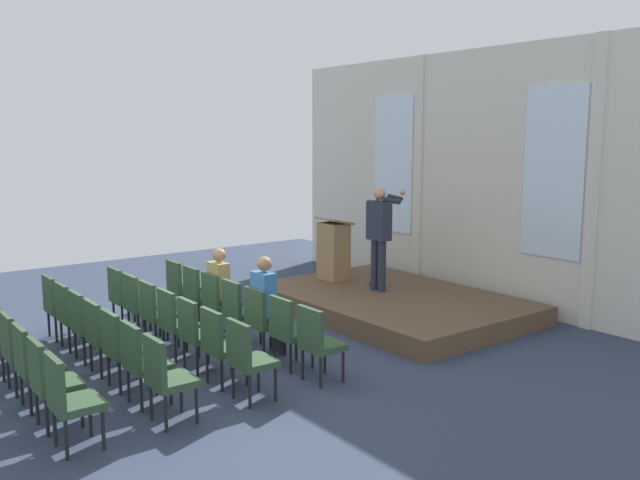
% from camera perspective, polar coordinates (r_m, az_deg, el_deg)
% --- Properties ---
extents(ground_plane, '(15.06, 15.06, 0.00)m').
position_cam_1_polar(ground_plane, '(9.29, -12.59, -9.86)').
color(ground_plane, '#2D384C').
extents(rear_partition, '(9.12, 0.14, 4.43)m').
position_cam_1_polar(rear_partition, '(12.36, 12.33, 5.31)').
color(rear_partition, beige).
rests_on(rear_partition, ground).
extents(stage_platform, '(4.38, 2.94, 0.31)m').
position_cam_1_polar(stage_platform, '(11.42, 6.10, -5.33)').
color(stage_platform, brown).
rests_on(stage_platform, ground).
extents(speaker, '(0.52, 0.69, 1.78)m').
position_cam_1_polar(speaker, '(11.43, 5.06, 0.80)').
color(speaker, '#232838').
rests_on(speaker, stage_platform).
extents(mic_stand, '(0.28, 0.28, 1.56)m').
position_cam_1_polar(mic_stand, '(11.98, 4.84, -2.23)').
color(mic_stand, black).
rests_on(mic_stand, stage_platform).
extents(lectern, '(0.60, 0.48, 1.16)m').
position_cam_1_polar(lectern, '(12.35, 1.16, -0.84)').
color(lectern, '#93724C').
rests_on(lectern, stage_platform).
extents(chair_r0_c0, '(0.46, 0.44, 0.94)m').
position_cam_1_polar(chair_r0_c0, '(11.20, -11.73, -3.76)').
color(chair_r0_c0, black).
rests_on(chair_r0_c0, ground).
extents(chair_r0_c1, '(0.46, 0.44, 0.94)m').
position_cam_1_polar(chair_r0_c1, '(10.65, -10.29, -4.36)').
color(chair_r0_c1, black).
rests_on(chair_r0_c1, ground).
extents(chair_r0_c2, '(0.46, 0.44, 0.94)m').
position_cam_1_polar(chair_r0_c2, '(10.12, -8.69, -5.02)').
color(chair_r0_c2, black).
rests_on(chair_r0_c2, ground).
extents(audience_r0_c2, '(0.36, 0.39, 1.30)m').
position_cam_1_polar(audience_r0_c2, '(10.12, -8.31, -3.91)').
color(audience_r0_c2, '#2D2D33').
rests_on(audience_r0_c2, ground).
extents(chair_r0_c3, '(0.46, 0.44, 0.94)m').
position_cam_1_polar(chair_r0_c3, '(9.60, -6.92, -5.75)').
color(chair_r0_c3, black).
rests_on(chair_r0_c3, ground).
extents(chair_r0_c4, '(0.46, 0.44, 0.94)m').
position_cam_1_polar(chair_r0_c4, '(9.09, -4.93, -6.56)').
color(chair_r0_c4, black).
rests_on(chair_r0_c4, ground).
extents(audience_r0_c4, '(0.36, 0.39, 1.36)m').
position_cam_1_polar(audience_r0_c4, '(9.07, -4.52, -5.16)').
color(audience_r0_c4, '#2D2D33').
rests_on(audience_r0_c4, ground).
extents(chair_r0_c5, '(0.46, 0.44, 0.94)m').
position_cam_1_polar(chair_r0_c5, '(8.59, -2.70, -7.45)').
color(chair_r0_c5, black).
rests_on(chair_r0_c5, ground).
extents(chair_r0_c6, '(0.46, 0.44, 0.94)m').
position_cam_1_polar(chair_r0_c6, '(8.11, -0.20, -8.44)').
color(chair_r0_c6, black).
rests_on(chair_r0_c6, ground).
extents(chair_r1_c0, '(0.46, 0.44, 0.94)m').
position_cam_1_polar(chair_r1_c0, '(10.83, -16.39, -4.37)').
color(chair_r1_c0, black).
rests_on(chair_r1_c0, ground).
extents(chair_r1_c1, '(0.46, 0.44, 0.94)m').
position_cam_1_polar(chair_r1_c1, '(10.27, -15.15, -5.03)').
color(chair_r1_c1, black).
rests_on(chair_r1_c1, ground).
extents(chair_r1_c2, '(0.46, 0.44, 0.94)m').
position_cam_1_polar(chair_r1_c2, '(9.71, -13.76, -5.77)').
color(chair_r1_c2, black).
rests_on(chair_r1_c2, ground).
extents(chair_r1_c3, '(0.46, 0.44, 0.94)m').
position_cam_1_polar(chair_r1_c3, '(9.16, -12.21, -6.60)').
color(chair_r1_c3, black).
rests_on(chair_r1_c3, ground).
extents(chair_r1_c4, '(0.46, 0.44, 0.94)m').
position_cam_1_polar(chair_r1_c4, '(8.63, -10.45, -7.52)').
color(chair_r1_c4, black).
rests_on(chair_r1_c4, ground).
extents(chair_r1_c5, '(0.46, 0.44, 0.94)m').
position_cam_1_polar(chair_r1_c5, '(8.10, -8.44, -8.55)').
color(chair_r1_c5, black).
rests_on(chair_r1_c5, ground).
extents(chair_r1_c6, '(0.46, 0.44, 0.94)m').
position_cam_1_polar(chair_r1_c6, '(7.59, -6.16, -9.72)').
color(chair_r1_c6, black).
rests_on(chair_r1_c6, ground).
extents(chair_r2_c0, '(0.46, 0.44, 0.94)m').
position_cam_1_polar(chair_r2_c0, '(10.54, -21.35, -4.99)').
color(chair_r2_c0, black).
rests_on(chair_r2_c0, ground).
extents(chair_r2_c1, '(0.46, 0.44, 0.94)m').
position_cam_1_polar(chair_r2_c1, '(9.96, -20.36, -5.72)').
color(chair_r2_c1, black).
rests_on(chair_r2_c1, ground).
extents(chair_r2_c2, '(0.46, 0.44, 0.94)m').
position_cam_1_polar(chair_r2_c2, '(9.39, -19.25, -6.53)').
color(chair_r2_c2, black).
rests_on(chair_r2_c2, ground).
extents(chair_r2_c3, '(0.46, 0.44, 0.94)m').
position_cam_1_polar(chair_r2_c3, '(8.82, -17.98, -7.45)').
color(chair_r2_c3, black).
rests_on(chair_r2_c3, ground).
extents(chair_r2_c4, '(0.46, 0.44, 0.94)m').
position_cam_1_polar(chair_r2_c4, '(8.26, -16.54, -8.49)').
color(chair_r2_c4, black).
rests_on(chair_r2_c4, ground).
extents(chair_r2_c5, '(0.46, 0.44, 0.94)m').
position_cam_1_polar(chair_r2_c5, '(7.71, -14.88, -9.68)').
color(chair_r2_c5, black).
rests_on(chair_r2_c5, ground).
extents(chair_r2_c6, '(0.46, 0.44, 0.94)m').
position_cam_1_polar(chair_r2_c6, '(7.17, -12.95, -11.03)').
color(chair_r2_c6, black).
rests_on(chair_r2_c6, ground).
extents(chair_r3_c2, '(0.46, 0.44, 0.94)m').
position_cam_1_polar(chair_r3_c2, '(9.15, -25.08, -7.27)').
color(chair_r3_c2, black).
rests_on(chair_r3_c2, ground).
extents(chair_r3_c3, '(0.46, 0.44, 0.94)m').
position_cam_1_polar(chair_r3_c3, '(8.57, -24.19, -8.28)').
color(chair_r3_c3, black).
rests_on(chair_r3_c3, ground).
extents(chair_r3_c4, '(0.46, 0.44, 0.94)m').
position_cam_1_polar(chair_r3_c4, '(7.99, -23.16, -9.44)').
color(chair_r3_c4, black).
rests_on(chair_r3_c4, ground).
extents(chair_r3_c5, '(0.46, 0.44, 0.94)m').
position_cam_1_polar(chair_r3_c5, '(7.42, -21.96, -10.77)').
color(chair_r3_c5, black).
rests_on(chair_r3_c5, ground).
extents(chair_r3_c6, '(0.46, 0.44, 0.94)m').
position_cam_1_polar(chair_r3_c6, '(6.86, -20.55, -12.31)').
color(chair_r3_c6, black).
rests_on(chair_r3_c6, ground).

